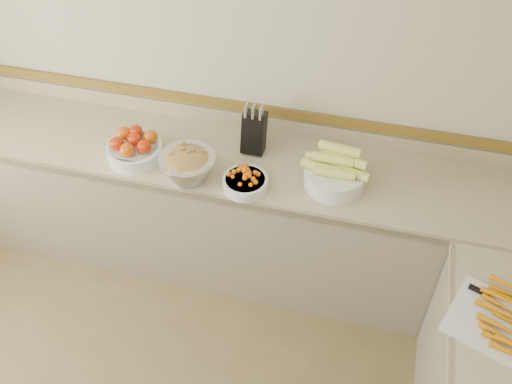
% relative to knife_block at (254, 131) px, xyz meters
% --- Properties ---
extents(back_wall, '(4.00, 0.00, 4.00)m').
position_rel_knife_block_xyz_m(back_wall, '(-0.22, 0.20, 0.27)').
color(back_wall, '#B3AE94').
rests_on(back_wall, ground_plane).
extents(counter_back, '(4.00, 0.65, 1.08)m').
position_rel_knife_block_xyz_m(counter_back, '(-0.22, -0.12, -0.57)').
color(counter_back, gray).
rests_on(counter_back, ground_plane).
extents(knife_block, '(0.13, 0.16, 0.32)m').
position_rel_knife_block_xyz_m(knife_block, '(0.00, 0.00, 0.00)').
color(knife_block, black).
rests_on(knife_block, counter_back).
extents(tomato_bowl, '(0.32, 0.32, 0.16)m').
position_rel_knife_block_xyz_m(tomato_bowl, '(-0.64, -0.24, -0.06)').
color(tomato_bowl, silver).
rests_on(tomato_bowl, counter_back).
extents(cherry_tomato_bowl, '(0.25, 0.25, 0.13)m').
position_rel_knife_block_xyz_m(cherry_tomato_bowl, '(0.04, -0.33, -0.08)').
color(cherry_tomato_bowl, silver).
rests_on(cherry_tomato_bowl, counter_back).
extents(corn_bowl, '(0.38, 0.34, 0.25)m').
position_rel_knife_block_xyz_m(corn_bowl, '(0.50, -0.18, -0.05)').
color(corn_bowl, silver).
rests_on(corn_bowl, counter_back).
extents(rhubarb_bowl, '(0.32, 0.32, 0.18)m').
position_rel_knife_block_xyz_m(rhubarb_bowl, '(-0.29, -0.33, -0.04)').
color(rhubarb_bowl, '#B2B2BA').
rests_on(rhubarb_bowl, counter_back).
extents(cutting_board, '(0.54, 0.49, 0.06)m').
position_rel_knife_block_xyz_m(cutting_board, '(1.35, -0.88, -0.11)').
color(cutting_board, silver).
rests_on(cutting_board, counter_right).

